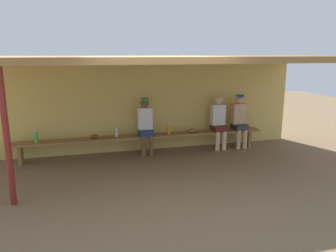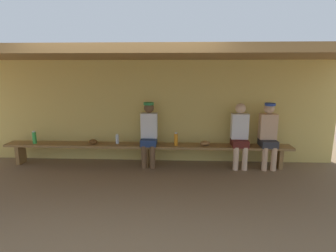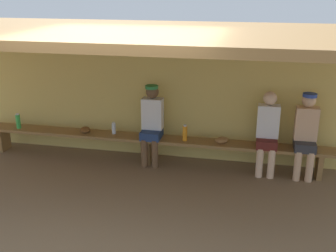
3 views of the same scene
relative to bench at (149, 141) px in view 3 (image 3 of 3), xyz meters
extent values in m
plane|color=brown|center=(0.00, -1.55, -0.39)|extent=(24.00, 24.00, 0.00)
cube|color=#D8BC60|center=(0.00, 0.45, 0.71)|extent=(8.00, 0.20, 2.20)
cube|color=olive|center=(0.00, -0.85, 1.87)|extent=(8.00, 2.80, 0.12)
cube|color=olive|center=(0.00, 0.00, 0.05)|extent=(6.00, 0.36, 0.05)
cube|color=olive|center=(-2.75, 0.00, -0.18)|extent=(0.08, 0.29, 0.41)
cube|color=olive|center=(0.00, 0.00, -0.18)|extent=(0.08, 0.29, 0.41)
cube|color=olive|center=(2.75, 0.00, -0.18)|extent=(0.08, 0.29, 0.41)
cube|color=#591E19|center=(1.92, -0.02, 0.14)|extent=(0.32, 0.40, 0.14)
cylinder|color=beige|center=(1.83, -0.18, -0.15)|extent=(0.11, 0.11, 0.48)
cylinder|color=beige|center=(2.01, -0.18, -0.15)|extent=(0.11, 0.11, 0.48)
cube|color=white|center=(1.92, 0.06, 0.47)|extent=(0.34, 0.20, 0.52)
sphere|color=beige|center=(1.92, 0.06, 0.84)|extent=(0.21, 0.21, 0.21)
cube|color=navy|center=(0.05, -0.02, 0.14)|extent=(0.32, 0.40, 0.14)
cylinder|color=brown|center=(-0.04, -0.18, -0.15)|extent=(0.11, 0.11, 0.48)
cylinder|color=brown|center=(0.14, -0.18, -0.15)|extent=(0.11, 0.11, 0.48)
cube|color=white|center=(0.05, 0.06, 0.47)|extent=(0.34, 0.20, 0.52)
sphere|color=brown|center=(0.05, 0.06, 0.84)|extent=(0.21, 0.21, 0.21)
cylinder|color=#2D8442|center=(0.05, 0.02, 0.93)|extent=(0.21, 0.21, 0.05)
cube|color=#333338|center=(2.49, -0.02, 0.14)|extent=(0.32, 0.40, 0.14)
cylinder|color=#DBAD84|center=(2.40, -0.18, -0.15)|extent=(0.11, 0.11, 0.48)
cylinder|color=#DBAD84|center=(2.58, -0.18, -0.15)|extent=(0.11, 0.11, 0.48)
cube|color=#DBAD84|center=(2.49, 0.06, 0.47)|extent=(0.34, 0.20, 0.52)
sphere|color=#DBAD84|center=(2.49, 0.06, 0.84)|extent=(0.21, 0.21, 0.21)
cylinder|color=#2D47A5|center=(2.49, 0.02, 0.93)|extent=(0.21, 0.21, 0.05)
cylinder|color=silver|center=(-0.63, 0.04, 0.16)|extent=(0.07, 0.07, 0.18)
cylinder|color=white|center=(-0.63, 0.04, 0.27)|extent=(0.05, 0.05, 0.02)
cylinder|color=green|center=(-2.39, -0.04, 0.20)|extent=(0.08, 0.08, 0.25)
cylinder|color=white|center=(-2.39, -0.04, 0.33)|extent=(0.06, 0.06, 0.02)
cylinder|color=orange|center=(0.61, -0.04, 0.20)|extent=(0.08, 0.08, 0.25)
cylinder|color=white|center=(0.61, -0.04, 0.34)|extent=(0.05, 0.05, 0.02)
ellipsoid|color=brown|center=(-1.14, 0.00, 0.12)|extent=(0.25, 0.29, 0.09)
ellipsoid|color=olive|center=(1.22, 0.00, 0.12)|extent=(0.29, 0.29, 0.09)
camera|label=1|loc=(-1.33, -7.38, 2.00)|focal=34.61mm
camera|label=2|loc=(0.72, -5.55, 1.63)|focal=29.45mm
camera|label=3|loc=(1.64, -6.21, 2.51)|focal=43.74mm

